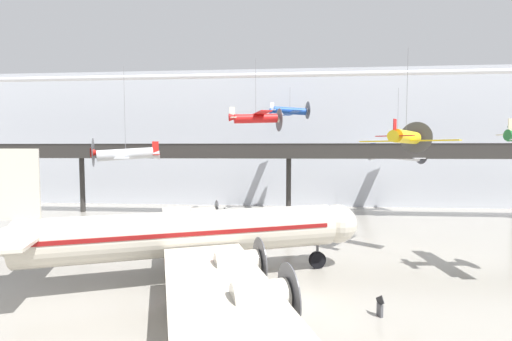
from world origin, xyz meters
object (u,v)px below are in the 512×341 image
airliner_silver_main (188,234)px  suspended_plane_blue_trainer (290,111)px  suspended_plane_white_twin (397,155)px  suspended_plane_red_highwing (256,118)px  suspended_plane_yellow_lowwing (406,137)px  info_sign_pedestal (380,308)px  suspended_plane_silver_racer (126,154)px

airliner_silver_main → suspended_plane_blue_trainer: bearing=53.9°
suspended_plane_white_twin → suspended_plane_red_highwing: bearing=-150.4°
suspended_plane_yellow_lowwing → suspended_plane_blue_trainer: bearing=63.0°
suspended_plane_red_highwing → info_sign_pedestal: suspended_plane_red_highwing is taller
suspended_plane_white_twin → suspended_plane_silver_racer: bearing=-166.8°
suspended_plane_silver_racer → suspended_plane_blue_trainer: bearing=-165.5°
airliner_silver_main → suspended_plane_silver_racer: size_ratio=2.84×
suspended_plane_blue_trainer → airliner_silver_main: bearing=-118.5°
suspended_plane_white_twin → suspended_plane_yellow_lowwing: 19.89m
airliner_silver_main → info_sign_pedestal: airliner_silver_main is taller
suspended_plane_silver_racer → suspended_plane_yellow_lowwing: suspended_plane_yellow_lowwing is taller
suspended_plane_white_twin → info_sign_pedestal: bearing=-120.4°
suspended_plane_red_highwing → suspended_plane_white_twin: (18.72, 16.27, -3.82)m
suspended_plane_red_highwing → airliner_silver_main: bearing=-127.5°
airliner_silver_main → suspended_plane_silver_racer: 16.58m
airliner_silver_main → suspended_plane_white_twin: bearing=29.8°
suspended_plane_white_twin → suspended_plane_blue_trainer: size_ratio=1.50×
suspended_plane_silver_racer → suspended_plane_white_twin: bearing=179.6°
suspended_plane_blue_trainer → info_sign_pedestal: size_ratio=5.74×
suspended_plane_white_twin → info_sign_pedestal: size_ratio=8.60×
airliner_silver_main → suspended_plane_white_twin: size_ratio=2.77×
suspended_plane_red_highwing → suspended_plane_yellow_lowwing: 13.74m
suspended_plane_red_highwing → suspended_plane_blue_trainer: suspended_plane_blue_trainer is taller
airliner_silver_main → suspended_plane_yellow_lowwing: size_ratio=3.28×
suspended_plane_yellow_lowwing → info_sign_pedestal: (-5.29, -11.98, -9.78)m
airliner_silver_main → suspended_plane_yellow_lowwing: 20.15m
suspended_plane_blue_trainer → info_sign_pedestal: 33.95m
suspended_plane_yellow_lowwing → suspended_plane_red_highwing: bearing=113.6°
suspended_plane_silver_racer → info_sign_pedestal: size_ratio=8.38×
suspended_plane_silver_racer → suspended_plane_white_twin: (32.62, 14.91, -0.22)m
airliner_silver_main → info_sign_pedestal: 12.89m
suspended_plane_silver_racer → suspended_plane_red_highwing: suspended_plane_red_highwing is taller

